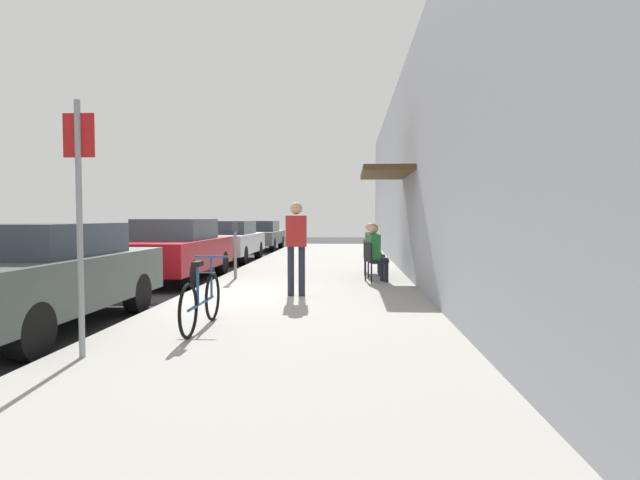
{
  "coord_description": "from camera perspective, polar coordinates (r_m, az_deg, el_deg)",
  "views": [
    {
      "loc": [
        3.12,
        -9.16,
        1.55
      ],
      "look_at": [
        2.22,
        6.02,
        0.86
      ],
      "focal_mm": 28.24,
      "sensor_mm": 36.0,
      "label": 1
    }
  ],
  "objects": [
    {
      "name": "bicycle_0",
      "position": [
        6.65,
        -13.28,
        -6.72
      ],
      "size": [
        0.46,
        1.71,
        0.9
      ],
      "color": "black",
      "rests_on": "sidewalk_slab"
    },
    {
      "name": "street_sign",
      "position": [
        5.62,
        -25.6,
        3.28
      ],
      "size": [
        0.32,
        0.06,
        2.6
      ],
      "color": "gray",
      "rests_on": "sidewalk_slab"
    },
    {
      "name": "cafe_chair_2",
      "position": [
        13.07,
        5.64,
        -1.49
      ],
      "size": [
        0.44,
        0.44,
        0.87
      ],
      "color": "black",
      "rests_on": "sidewalk_slab"
    },
    {
      "name": "seated_patron_2",
      "position": [
        13.06,
        5.91,
        -0.65
      ],
      "size": [
        0.43,
        0.36,
        1.29
      ],
      "color": "#232838",
      "rests_on": "sidewalk_slab"
    },
    {
      "name": "parked_car_2",
      "position": [
        17.88,
        -10.28,
        -0.05
      ],
      "size": [
        1.8,
        4.4,
        1.42
      ],
      "color": "#B7B7BC",
      "rests_on": "ground_plane"
    },
    {
      "name": "parked_car_0",
      "position": [
        7.83,
        -29.28,
        -3.51
      ],
      "size": [
        1.8,
        4.4,
        1.46
      ],
      "color": "#47514C",
      "rests_on": "ground_plane"
    },
    {
      "name": "parked_car_3",
      "position": [
        23.98,
        -6.77,
        0.58
      ],
      "size": [
        1.8,
        4.4,
        1.39
      ],
      "color": "#47514C",
      "rests_on": "ground_plane"
    },
    {
      "name": "parking_meter",
      "position": [
        11.9,
        -9.59,
        -0.64
      ],
      "size": [
        0.12,
        0.1,
        1.32
      ],
      "color": "slate",
      "rests_on": "sidewalk_slab"
    },
    {
      "name": "seated_patron_1",
      "position": [
        12.2,
        6.08,
        -0.87
      ],
      "size": [
        0.48,
        0.42,
        1.29
      ],
      "color": "#232838",
      "rests_on": "sidewalk_slab"
    },
    {
      "name": "pedestrian_standing",
      "position": [
        9.1,
        -2.71,
        -0.11
      ],
      "size": [
        0.36,
        0.22,
        1.7
      ],
      "color": "#232838",
      "rests_on": "sidewalk_slab"
    },
    {
      "name": "seated_patron_0",
      "position": [
        11.23,
        6.32,
        -1.17
      ],
      "size": [
        0.51,
        0.46,
        1.29
      ],
      "color": "#232838",
      "rests_on": "sidewalk_slab"
    },
    {
      "name": "cafe_chair_1",
      "position": [
        12.2,
        5.81,
        -1.77
      ],
      "size": [
        0.51,
        0.51,
        0.87
      ],
      "color": "black",
      "rests_on": "sidewalk_slab"
    },
    {
      "name": "cafe_chair_0",
      "position": [
        11.22,
        6.03,
        -2.16
      ],
      "size": [
        0.56,
        0.56,
        0.87
      ],
      "color": "black",
      "rests_on": "sidewalk_slab"
    },
    {
      "name": "building_facade",
      "position": [
        11.34,
        11.22,
        8.58
      ],
      "size": [
        1.4,
        32.0,
        5.49
      ],
      "color": "#999EA8",
      "rests_on": "ground_plane"
    },
    {
      "name": "ground_plane",
      "position": [
        9.8,
        -15.33,
        -6.6
      ],
      "size": [
        60.0,
        60.0,
        0.0
      ],
      "primitive_type": "plane",
      "color": "#2D2D30"
    },
    {
      "name": "parked_car_1",
      "position": [
        12.68,
        -16.07,
        -1.02
      ],
      "size": [
        1.8,
        4.4,
        1.51
      ],
      "color": "maroon",
      "rests_on": "ground_plane"
    },
    {
      "name": "sidewalk_slab",
      "position": [
        11.3,
        -1.07,
        -4.99
      ],
      "size": [
        4.5,
        32.0,
        0.12
      ],
      "primitive_type": "cube",
      "color": "#9E9B93",
      "rests_on": "ground_plane"
    }
  ]
}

